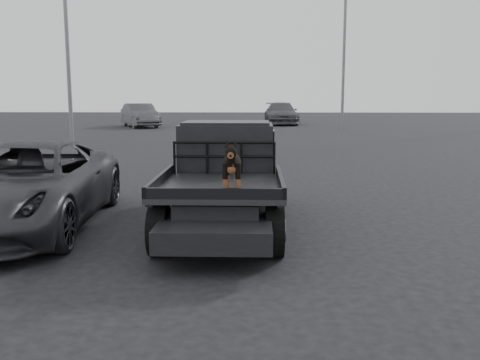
{
  "coord_description": "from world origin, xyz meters",
  "views": [
    {
      "loc": [
        0.74,
        -7.05,
        2.32
      ],
      "look_at": [
        0.54,
        -0.31,
        1.23
      ],
      "focal_mm": 40.0,
      "sensor_mm": 36.0,
      "label": 1
    }
  ],
  "objects_px": {
    "flatbed_ute": "(224,201)",
    "parked_suv": "(22,186)",
    "distant_car_a": "(140,115)",
    "distant_car_b": "(281,113)",
    "dog": "(232,167)",
    "floodlight_mid": "(345,8)"
  },
  "relations": [
    {
      "from": "flatbed_ute",
      "to": "dog",
      "type": "bearing_deg",
      "value": -82.37
    },
    {
      "from": "parked_suv",
      "to": "distant_car_a",
      "type": "bearing_deg",
      "value": 94.71
    },
    {
      "from": "flatbed_ute",
      "to": "floodlight_mid",
      "type": "distance_m",
      "value": 27.15
    },
    {
      "from": "flatbed_ute",
      "to": "distant_car_a",
      "type": "height_order",
      "value": "distant_car_a"
    },
    {
      "from": "flatbed_ute",
      "to": "parked_suv",
      "type": "relative_size",
      "value": 1.0
    },
    {
      "from": "dog",
      "to": "parked_suv",
      "type": "distance_m",
      "value": 4.02
    },
    {
      "from": "floodlight_mid",
      "to": "parked_suv",
      "type": "bearing_deg",
      "value": -110.44
    },
    {
      "from": "flatbed_ute",
      "to": "floodlight_mid",
      "type": "xyz_separation_m",
      "value": [
        6.08,
        25.48,
        7.13
      ]
    },
    {
      "from": "flatbed_ute",
      "to": "parked_suv",
      "type": "distance_m",
      "value": 3.49
    },
    {
      "from": "flatbed_ute",
      "to": "parked_suv",
      "type": "height_order",
      "value": "parked_suv"
    },
    {
      "from": "dog",
      "to": "distant_car_a",
      "type": "relative_size",
      "value": 0.15
    },
    {
      "from": "flatbed_ute",
      "to": "dog",
      "type": "distance_m",
      "value": 1.86
    },
    {
      "from": "dog",
      "to": "floodlight_mid",
      "type": "distance_m",
      "value": 28.46
    },
    {
      "from": "distant_car_a",
      "to": "floodlight_mid",
      "type": "height_order",
      "value": "floodlight_mid"
    },
    {
      "from": "parked_suv",
      "to": "distant_car_b",
      "type": "xyz_separation_m",
      "value": [
        5.95,
        32.07,
        0.08
      ]
    },
    {
      "from": "distant_car_a",
      "to": "distant_car_b",
      "type": "distance_m",
      "value": 10.65
    },
    {
      "from": "parked_suv",
      "to": "distant_car_b",
      "type": "distance_m",
      "value": 32.62
    },
    {
      "from": "flatbed_ute",
      "to": "distant_car_b",
      "type": "distance_m",
      "value": 32.0
    },
    {
      "from": "dog",
      "to": "floodlight_mid",
      "type": "xyz_separation_m",
      "value": [
        5.86,
        27.13,
        6.3
      ]
    },
    {
      "from": "distant_car_a",
      "to": "parked_suv",
      "type": "bearing_deg",
      "value": -108.14
    },
    {
      "from": "parked_suv",
      "to": "distant_car_b",
      "type": "bearing_deg",
      "value": 76.05
    },
    {
      "from": "flatbed_ute",
      "to": "parked_suv",
      "type": "bearing_deg",
      "value": -177.32
    }
  ]
}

